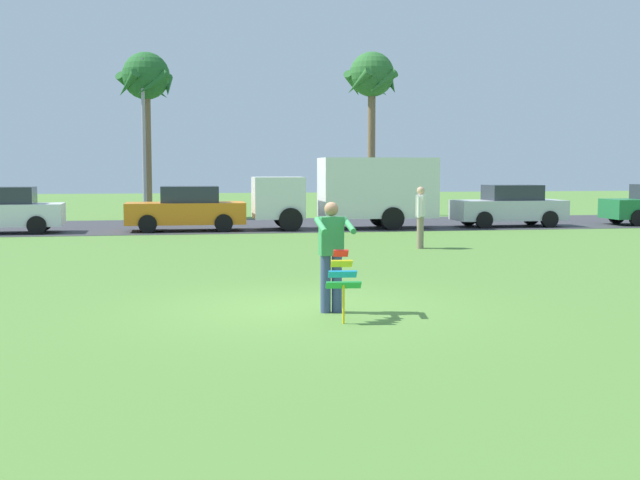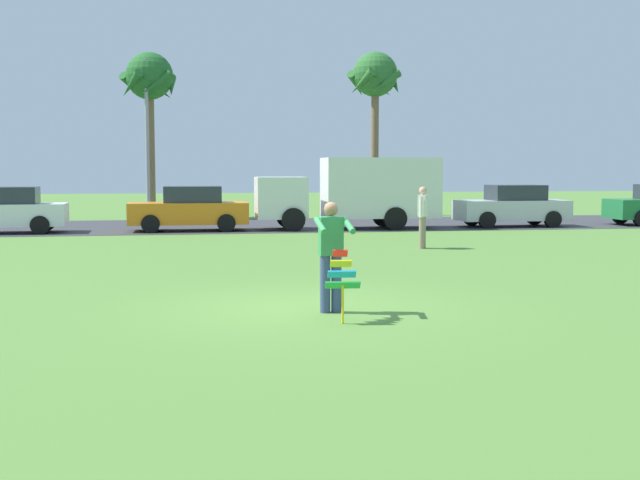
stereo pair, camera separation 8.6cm
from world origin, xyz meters
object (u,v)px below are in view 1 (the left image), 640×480
Objects in this scene: palm_tree_centre_far at (372,81)px; person_kite_flyer at (332,252)px; palm_tree_right_near at (146,82)px; parked_car_white at (1,211)px; parked_car_orange at (187,209)px; parked_car_silver at (509,207)px; kite_held at (343,276)px; person_walker_near at (420,215)px; parked_truck_white_box at (355,191)px; streetlight_pole at (144,128)px.

person_kite_flyer is at bearing -105.02° from palm_tree_centre_far.
palm_tree_centre_far reaches higher than palm_tree_right_near.
person_kite_flyer is 18.90m from parked_car_white.
parked_car_orange and parked_car_silver have the same top height.
kite_held is 0.60× the size of person_walker_near.
parked_car_orange is (-2.02, 17.73, 0.09)m from kite_held.
parked_car_silver is 0.55× the size of palm_tree_centre_far.
palm_tree_right_near is 0.96× the size of palm_tree_centre_far.
parked_truck_white_box is 7.48m from person_walker_near.
parked_car_white is at bearing 149.50° from person_walker_near.
palm_tree_centre_far reaches higher than parked_car_white.
parked_truck_white_box reaches higher than parked_car_white.
parked_car_orange is at bearing -180.00° from parked_car_silver.
parked_car_white is 18.12m from palm_tree_centre_far.
kite_held is at bearing -83.49° from parked_car_orange.
palm_tree_centre_far is at bearing 28.92° from parked_car_white.
streetlight_pole is at bearing -101.55° from palm_tree_right_near.
palm_tree_right_near is (-3.62, 25.80, 5.37)m from kite_held.
parked_car_white is 0.63× the size of parked_truck_white_box.
person_walker_near is at bearing -62.85° from palm_tree_right_near.
palm_tree_centre_far is at bearing 1.50° from palm_tree_right_near.
parked_car_silver is (6.04, -0.00, -0.64)m from parked_truck_white_box.
palm_tree_right_near is 4.27× the size of person_walker_near.
parked_truck_white_box is at bearing -43.52° from streetlight_pole.
parked_car_white is 1.01× the size of parked_car_silver.
parked_car_orange is at bearing 96.51° from kite_held.
parked_car_silver is 2.43× the size of person_walker_near.
person_kite_flyer is at bearing -103.76° from parked_truck_white_box.
streetlight_pole is (-3.72, 24.46, 3.05)m from person_kite_flyer.
person_kite_flyer is 17.10m from parked_car_orange.
parked_car_white is (-8.32, 17.74, 0.09)m from kite_held.
person_kite_flyer is 19.81m from parked_car_silver.
streetlight_pole is 4.05× the size of person_walker_near.
streetlight_pole is at bearing 102.91° from parked_car_orange.
person_kite_flyer is 26.76m from palm_tree_centre_far.
parked_car_white is 14.70m from person_walker_near.
person_walker_near is (0.21, -7.46, -0.48)m from parked_truck_white_box.
palm_tree_centre_far is (10.39, 0.27, 0.28)m from palm_tree_right_near.
parked_car_orange is 8.32m from streetlight_pole.
streetlight_pole is (-3.74, 25.21, 3.32)m from kite_held.
person_walker_near is at bearing 67.07° from kite_held.
parked_truck_white_box is 1.60× the size of parked_car_silver.
palm_tree_right_near reaches higher than parked_car_silver.
palm_tree_centre_far is at bearing 4.69° from streetlight_pole.
palm_tree_right_near is 2.14m from streetlight_pole.
parked_truck_white_box is 0.91× the size of palm_tree_right_near.
kite_held is 0.25× the size of parked_car_orange.
parked_truck_white_box is 0.96× the size of streetlight_pole.
kite_held is (0.02, -0.75, -0.27)m from person_kite_flyer.
parked_car_white is 6.30m from parked_car_orange.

